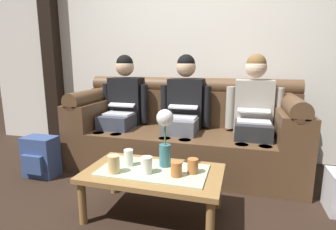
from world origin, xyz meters
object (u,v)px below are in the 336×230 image
coffee_table (153,176)px  cup_near_right (193,166)px  backpack_left (40,157)px  person_left (123,105)px  cup_far_right (114,164)px  person_middle (184,108)px  flower_vase (165,133)px  person_right (254,111)px  cup_near_left (176,169)px  cup_far_center (147,165)px  cup_far_left (129,158)px  couch (183,134)px

coffee_table → cup_near_right: (0.29, 0.02, 0.10)m
backpack_left → person_left: bearing=47.2°
person_left → cup_far_right: (0.47, -1.14, -0.23)m
person_middle → flower_vase: 0.93m
person_left → person_right: (1.43, -0.00, 0.00)m
person_middle → cup_near_left: 1.12m
backpack_left → cup_near_left: bearing=-15.5°
person_middle → backpack_left: (-1.32, -0.66, -0.46)m
cup_far_center → cup_far_left: (-0.18, 0.09, 0.00)m
person_middle → cup_far_right: (-0.25, -1.14, -0.23)m
cup_near_left → coffee_table: bearing=160.9°
cup_far_center → cup_near_right: bearing=16.2°
cup_far_right → cup_near_right: bearing=15.5°
couch → cup_far_left: size_ratio=19.03×
couch → flower_vase: bearing=-86.0°
person_middle → flower_vase: person_middle is taller
person_left → coffee_table: person_left is taller
coffee_table → backpack_left: bearing=165.0°
cup_near_right → cup_far_center: 0.33m
person_left → cup_near_left: (0.91, -1.08, -0.24)m
couch → backpack_left: (-1.32, -0.66, -0.17)m
person_left → person_middle: 0.72m
person_right → cup_far_left: bearing=-132.8°
person_right → cup_far_center: person_right is taller
person_middle → cup_near_right: person_middle is taller
cup_far_center → cup_far_left: cup_far_left is taller
cup_far_left → cup_near_right: bearing=-0.1°
couch → backpack_left: bearing=-153.5°
person_right → coffee_table: (-0.72, -1.01, -0.34)m
person_left → flower_vase: bearing=-49.7°
flower_vase → cup_far_left: size_ratio=3.46×
cup_far_left → backpack_left: cup_far_left is taller
cup_near_left → cup_far_right: (-0.44, -0.07, 0.01)m
person_middle → cup_far_center: bearing=-91.2°
couch → cup_far_center: couch is taller
person_right → cup_far_left: person_right is taller
cup_near_right → person_left: bearing=135.4°
person_middle → cup_far_left: person_middle is taller
flower_vase → cup_near_right: flower_vase is taller
cup_far_center → person_right: bearing=55.7°
couch → cup_near_left: size_ratio=23.25×
person_middle → cup_far_left: size_ratio=9.71×
cup_far_center → cup_near_left: bearing=2.1°
person_middle → cup_near_right: size_ratio=11.65×
person_right → cup_near_right: person_right is taller
person_middle → cup_far_right: 1.19m
person_middle → cup_near_right: bearing=-73.7°
cup_near_right → coffee_table: bearing=-176.7°
flower_vase → person_left: bearing=130.3°
couch → cup_far_right: bearing=-102.2°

